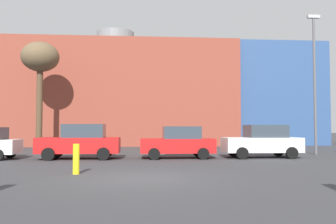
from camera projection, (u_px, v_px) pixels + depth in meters
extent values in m
plane|color=#38383A|center=(142.00, 178.00, 11.84)|extent=(200.00, 200.00, 0.00)
cube|color=brown|center=(115.00, 97.00, 37.57)|extent=(23.90, 12.60, 10.00)
cube|color=#2D4C7F|center=(264.00, 98.00, 38.82)|extent=(8.96, 11.34, 10.09)
cylinder|color=slate|center=(115.00, 42.00, 37.84)|extent=(4.00, 4.00, 2.00)
cylinder|color=black|center=(10.00, 153.00, 19.69)|extent=(0.61, 0.21, 0.61)
cube|color=red|center=(79.00, 145.00, 19.14)|extent=(4.39, 1.88, 0.84)
cube|color=#333D47|center=(84.00, 131.00, 19.19)|extent=(2.19, 1.67, 0.73)
cylinder|color=black|center=(48.00, 154.00, 18.06)|extent=(0.67, 0.23, 0.67)
cylinder|color=black|center=(57.00, 152.00, 19.97)|extent=(0.67, 0.23, 0.67)
cylinder|color=black|center=(103.00, 154.00, 18.27)|extent=(0.67, 0.23, 0.67)
cylinder|color=black|center=(107.00, 151.00, 20.18)|extent=(0.67, 0.23, 0.67)
cube|color=red|center=(177.00, 146.00, 19.54)|extent=(4.10, 1.76, 0.78)
cube|color=#333D47|center=(181.00, 132.00, 19.60)|extent=(2.05, 1.56, 0.68)
cylinder|color=black|center=(154.00, 154.00, 18.53)|extent=(0.63, 0.21, 0.63)
cylinder|color=black|center=(153.00, 152.00, 20.32)|extent=(0.63, 0.21, 0.63)
cylinder|color=black|center=(203.00, 154.00, 18.73)|extent=(0.63, 0.21, 0.63)
cylinder|color=black|center=(198.00, 151.00, 20.52)|extent=(0.63, 0.21, 0.63)
cube|color=white|center=(261.00, 145.00, 19.91)|extent=(4.29, 1.84, 0.82)
cube|color=#333D47|center=(265.00, 131.00, 19.97)|extent=(2.15, 1.64, 0.72)
cylinder|color=black|center=(242.00, 153.00, 18.85)|extent=(0.65, 0.22, 0.65)
cylinder|color=black|center=(233.00, 151.00, 20.72)|extent=(0.65, 0.22, 0.65)
cylinder|color=black|center=(292.00, 153.00, 19.06)|extent=(0.65, 0.22, 0.65)
cylinder|color=black|center=(278.00, 151.00, 20.93)|extent=(0.65, 0.22, 0.65)
cylinder|color=brown|center=(39.00, 108.00, 27.44)|extent=(0.48, 0.48, 6.50)
ellipsoid|color=brown|center=(40.00, 57.00, 27.62)|extent=(2.93, 2.93, 2.34)
cylinder|color=yellow|center=(76.00, 159.00, 12.83)|extent=(0.24, 0.24, 1.11)
cylinder|color=#59595E|center=(315.00, 86.00, 22.38)|extent=(0.16, 0.16, 8.72)
cube|color=#B2B2B2|center=(313.00, 17.00, 22.58)|extent=(0.80, 0.24, 0.20)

